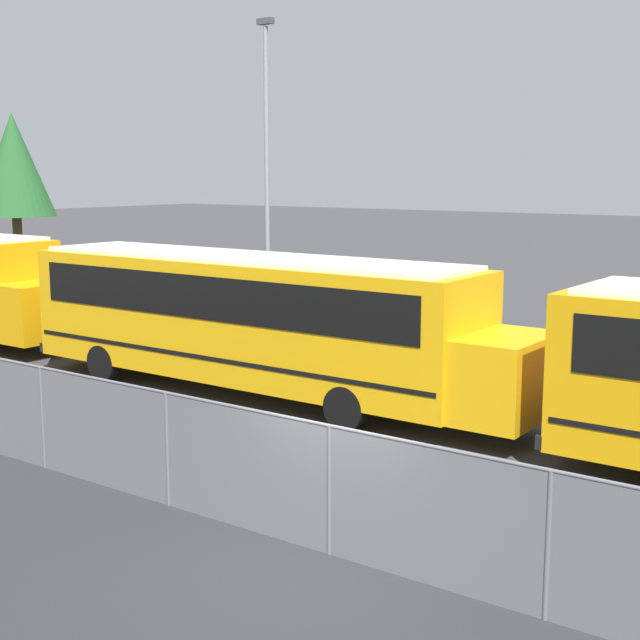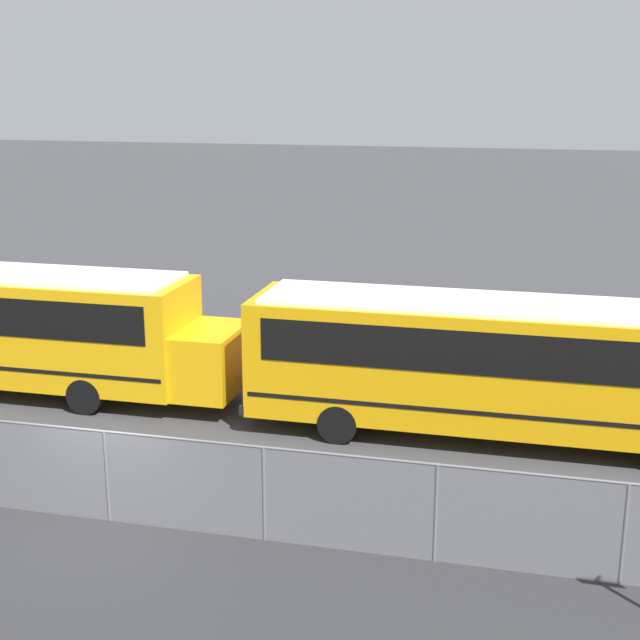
{
  "view_description": "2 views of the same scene",
  "coord_description": "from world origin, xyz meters",
  "views": [
    {
      "loc": [
        6.63,
        -9.36,
        5.15
      ],
      "look_at": [
        -5.29,
        7.08,
        1.78
      ],
      "focal_mm": 50.0,
      "sensor_mm": 36.0,
      "label": 1
    },
    {
      "loc": [
        7.55,
        -13.94,
        8.08
      ],
      "look_at": [
        2.35,
        7.18,
        2.23
      ],
      "focal_mm": 50.0,
      "sensor_mm": 36.0,
      "label": 2
    }
  ],
  "objects": [
    {
      "name": "fence",
      "position": [
        -0.0,
        -0.0,
        0.94
      ],
      "size": [
        67.81,
        0.07,
        1.84
      ],
      "color": "#9EA0A5",
      "rests_on": "ground_plane"
    },
    {
      "name": "ground_plane",
      "position": [
        0.0,
        0.0,
        0.0
      ],
      "size": [
        200.0,
        200.0,
        0.0
      ],
      "primitive_type": "plane",
      "color": "#38383A"
    },
    {
      "name": "tree_1",
      "position": [
        -30.14,
        16.68,
        5.49
      ],
      "size": [
        3.73,
        3.73,
        7.95
      ],
      "color": "#51381E",
      "rests_on": "ground_plane"
    },
    {
      "name": "school_bus_1",
      "position": [
        -6.54,
        6.18,
        1.93
      ],
      "size": [
        13.31,
        2.59,
        3.27
      ],
      "color": "#EDA80F",
      "rests_on": "ground_plane"
    },
    {
      "name": "light_pole",
      "position": [
        -13.03,
        14.63,
        5.52
      ],
      "size": [
        0.6,
        0.24,
        10.24
      ],
      "color": "gray",
      "rests_on": "ground_plane"
    }
  ]
}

